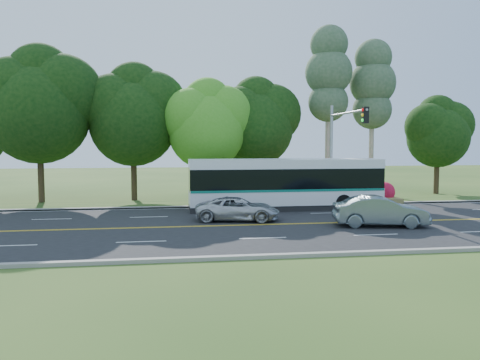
{
  "coord_description": "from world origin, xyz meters",
  "views": [
    {
      "loc": [
        -4.6,
        -24.38,
        4.41
      ],
      "look_at": [
        -0.77,
        2.0,
        2.27
      ],
      "focal_mm": 35.0,
      "sensor_mm": 36.0,
      "label": 1
    }
  ],
  "objects": [
    {
      "name": "transit_bus",
      "position": [
        2.77,
        5.59,
        1.66
      ],
      "size": [
        12.67,
        2.86,
        3.31
      ],
      "rotation": [
        0.0,
        0.0,
        0.0
      ],
      "color": "white",
      "rests_on": "road"
    },
    {
      "name": "bougainvillea_hedge",
      "position": [
        7.18,
        8.15,
        0.72
      ],
      "size": [
        9.5,
        2.25,
        1.5
      ],
      "color": "maroon",
      "rests_on": "ground"
    },
    {
      "name": "grass_verge",
      "position": [
        0.0,
        9.0,
        0.05
      ],
      "size": [
        60.0,
        4.0,
        0.1
      ],
      "primitive_type": "cube",
      "color": "#2C4B19",
      "rests_on": "ground"
    },
    {
      "name": "ground",
      "position": [
        0.0,
        0.0,
        0.0
      ],
      "size": [
        120.0,
        120.0,
        0.0
      ],
      "primitive_type": "plane",
      "color": "#2C4B19",
      "rests_on": "ground"
    },
    {
      "name": "road",
      "position": [
        0.0,
        0.0,
        0.01
      ],
      "size": [
        60.0,
        14.0,
        0.02
      ],
      "primitive_type": "cube",
      "color": "black",
      "rests_on": "ground"
    },
    {
      "name": "curb_north",
      "position": [
        0.0,
        7.15,
        0.07
      ],
      "size": [
        60.0,
        0.3,
        0.15
      ],
      "primitive_type": "cube",
      "color": "gray",
      "rests_on": "ground"
    },
    {
      "name": "sedan",
      "position": [
        6.19,
        -1.37,
        0.81
      ],
      "size": [
        5.05,
        2.56,
        1.59
      ],
      "primitive_type": "imported",
      "rotation": [
        0.0,
        0.0,
        1.38
      ],
      "color": "slate",
      "rests_on": "road"
    },
    {
      "name": "lane_markings",
      "position": [
        -0.09,
        0.0,
        0.02
      ],
      "size": [
        57.6,
        13.82,
        0.0
      ],
      "color": "gold",
      "rests_on": "road"
    },
    {
      "name": "curb_south",
      "position": [
        0.0,
        -7.15,
        0.07
      ],
      "size": [
        60.0,
        0.3,
        0.15
      ],
      "primitive_type": "cube",
      "color": "gray",
      "rests_on": "ground"
    },
    {
      "name": "tree_row",
      "position": [
        -5.15,
        12.13,
        6.73
      ],
      "size": [
        44.7,
        9.1,
        13.84
      ],
      "color": "#2F2015",
      "rests_on": "ground"
    },
    {
      "name": "traffic_signal",
      "position": [
        6.49,
        5.4,
        4.67
      ],
      "size": [
        0.42,
        6.1,
        7.0
      ],
      "color": "#95989E",
      "rests_on": "ground"
    },
    {
      "name": "suv",
      "position": [
        -0.97,
        1.53,
        0.68
      ],
      "size": [
        5.03,
        2.99,
        1.31
      ],
      "primitive_type": "imported",
      "rotation": [
        0.0,
        0.0,
        1.39
      ],
      "color": "silver",
      "rests_on": "road"
    }
  ]
}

